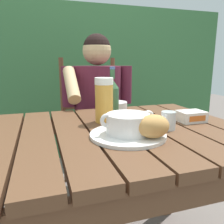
# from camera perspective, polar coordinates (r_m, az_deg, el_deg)

# --- Properties ---
(dining_table) EXTENTS (1.14, 0.81, 0.75)m
(dining_table) POSITION_cam_1_polar(r_m,az_deg,el_deg) (0.94, -1.75, -10.67)
(dining_table) COLOR brown
(dining_table) RESTS_ON ground_plane
(hedge_backdrop) EXTENTS (3.63, 0.83, 1.64)m
(hedge_backdrop) POSITION_cam_1_polar(r_m,az_deg,el_deg) (2.65, -14.02, 8.55)
(hedge_backdrop) COLOR #37693D
(hedge_backdrop) RESTS_ON ground_plane
(chair_near_diner) EXTENTS (0.45, 0.45, 1.04)m
(chair_near_diner) POSITION_cam_1_polar(r_m,az_deg,el_deg) (1.79, -4.81, -4.31)
(chair_near_diner) COLOR brown
(chair_near_diner) RESTS_ON ground_plane
(person_eating) EXTENTS (0.48, 0.47, 1.19)m
(person_eating) POSITION_cam_1_polar(r_m,az_deg,el_deg) (1.55, -3.34, 1.10)
(person_eating) COLOR #591D30
(person_eating) RESTS_ON ground_plane
(serving_plate) EXTENTS (0.27, 0.27, 0.01)m
(serving_plate) POSITION_cam_1_polar(r_m,az_deg,el_deg) (0.82, 3.98, -5.71)
(serving_plate) COLOR white
(serving_plate) RESTS_ON dining_table
(soup_bowl) EXTENTS (0.20, 0.15, 0.08)m
(soup_bowl) POSITION_cam_1_polar(r_m,az_deg,el_deg) (0.80, 4.03, -2.79)
(soup_bowl) COLOR white
(soup_bowl) RESTS_ON serving_plate
(bread_roll) EXTENTS (0.11, 0.09, 0.08)m
(bread_roll) POSITION_cam_1_polar(r_m,az_deg,el_deg) (0.77, 10.34, -3.56)
(bread_roll) COLOR tan
(bread_roll) RESTS_ON serving_plate
(beer_glass) EXTENTS (0.08, 0.08, 0.19)m
(beer_glass) POSITION_cam_1_polar(r_m,az_deg,el_deg) (0.99, -2.00, 3.01)
(beer_glass) COLOR gold
(beer_glass) RESTS_ON dining_table
(beer_bottle) EXTENTS (0.06, 0.06, 0.24)m
(beer_bottle) POSITION_cam_1_polar(r_m,az_deg,el_deg) (1.04, 0.10, 3.52)
(beer_bottle) COLOR #355B36
(beer_bottle) RESTS_ON dining_table
(water_glass_small) EXTENTS (0.06, 0.06, 0.07)m
(water_glass_small) POSITION_cam_1_polar(r_m,az_deg,el_deg) (0.92, 13.95, -2.09)
(water_glass_small) COLOR silver
(water_glass_small) RESTS_ON dining_table
(butter_tub) EXTENTS (0.11, 0.09, 0.05)m
(butter_tub) POSITION_cam_1_polar(r_m,az_deg,el_deg) (1.07, 19.26, -1.03)
(butter_tub) COLOR white
(butter_tub) RESTS_ON dining_table
(table_knife) EXTENTS (0.15, 0.05, 0.01)m
(table_knife) POSITION_cam_1_polar(r_m,az_deg,el_deg) (0.93, 9.88, -3.72)
(table_knife) COLOR silver
(table_knife) RESTS_ON dining_table
(diner_bowl) EXTENTS (0.13, 0.13, 0.05)m
(diner_bowl) POSITION_cam_1_polar(r_m,az_deg,el_deg) (1.22, 0.68, 1.38)
(diner_bowl) COLOR white
(diner_bowl) RESTS_ON dining_table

